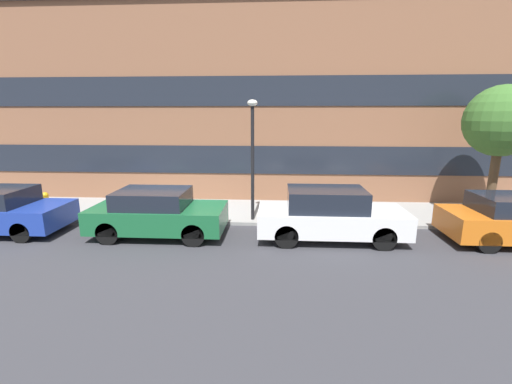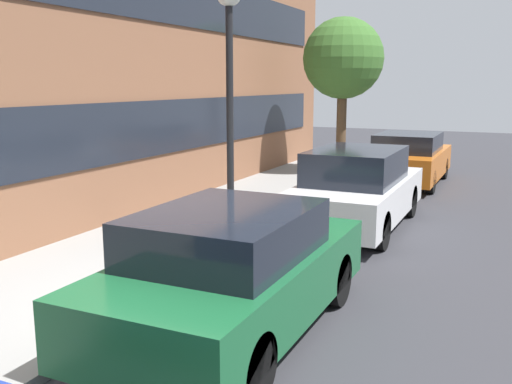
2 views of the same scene
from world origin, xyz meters
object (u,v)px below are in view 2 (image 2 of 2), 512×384
at_px(street_tree, 343,59).
at_px(lamp_post, 230,90).
at_px(parked_car_green, 233,271).
at_px(parked_car_white, 357,189).
at_px(parked_car_orange, 408,159).

xyz_separation_m(street_tree, lamp_post, (-7.79, -0.54, -0.73)).
bearing_deg(parked_car_green, parked_car_white, -0.00).
xyz_separation_m(parked_car_white, street_tree, (5.51, 1.96, 2.55)).
bearing_deg(parked_car_orange, street_tree, 79.57).
distance_m(parked_car_white, parked_car_orange, 5.15).
bearing_deg(street_tree, parked_car_orange, -100.43).
bearing_deg(parked_car_green, lamp_post, 27.87).
distance_m(parked_car_green, lamp_post, 3.55).
relative_size(parked_car_white, street_tree, 0.96).
xyz_separation_m(parked_car_white, lamp_post, (-2.29, 1.42, 1.81)).
height_order(parked_car_white, street_tree, street_tree).
bearing_deg(parked_car_white, parked_car_green, 180.00).
relative_size(parked_car_green, parked_car_white, 0.93).
relative_size(parked_car_green, lamp_post, 1.00).
relative_size(parked_car_green, street_tree, 0.89).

